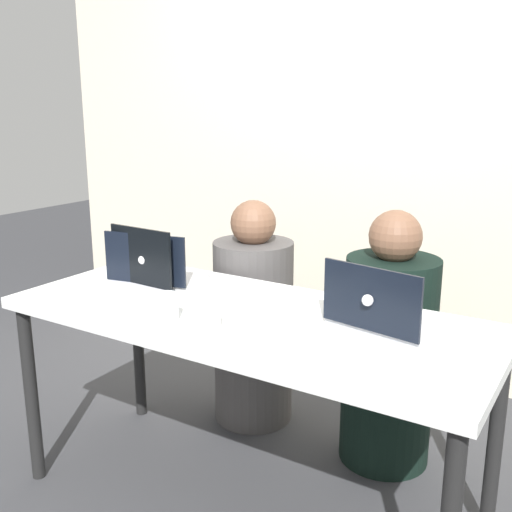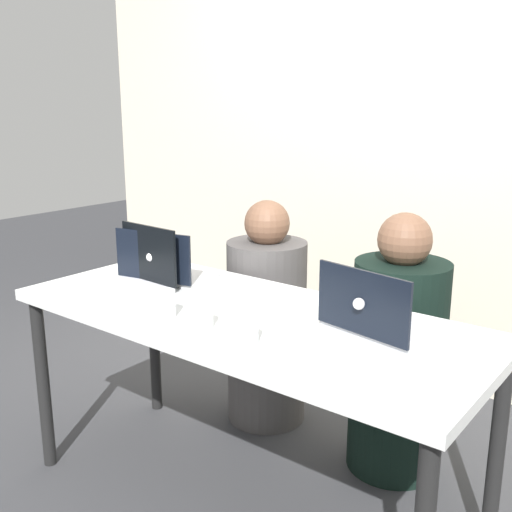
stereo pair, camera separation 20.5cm
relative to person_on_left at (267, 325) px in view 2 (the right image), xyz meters
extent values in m
plane|color=#36373A|center=(0.32, -0.56, -0.46)|extent=(12.00, 12.00, 0.00)
cube|color=beige|center=(0.32, 0.88, 0.87)|extent=(4.50, 0.10, 2.65)
cube|color=silver|center=(0.32, -0.56, 0.27)|extent=(1.68, 0.69, 0.04)
cylinder|color=black|center=(-0.47, -0.86, -0.10)|extent=(0.05, 0.05, 0.71)
cylinder|color=black|center=(-0.47, -0.26, -0.10)|extent=(0.05, 0.05, 0.71)
cylinder|color=black|center=(1.11, -0.26, -0.10)|extent=(0.05, 0.05, 0.71)
cylinder|color=#484544|center=(0.00, 0.00, -0.04)|extent=(0.44, 0.44, 0.85)
sphere|color=brown|center=(0.00, 0.00, 0.47)|extent=(0.20, 0.20, 0.20)
cylinder|color=black|center=(0.64, 0.00, -0.03)|extent=(0.37, 0.37, 0.86)
sphere|color=brown|center=(0.64, 0.00, 0.49)|extent=(0.20, 0.20, 0.20)
cube|color=#B1B3BB|center=(0.78, -0.43, 0.30)|extent=(0.37, 0.27, 0.02)
cube|color=black|center=(0.76, -0.54, 0.41)|extent=(0.33, 0.07, 0.20)
sphere|color=white|center=(0.76, -0.56, 0.41)|extent=(0.04, 0.04, 0.04)
cube|color=#B6B7BA|center=(-0.17, -0.43, 0.30)|extent=(0.38, 0.27, 0.02)
cube|color=black|center=(-0.15, -0.54, 0.41)|extent=(0.34, 0.08, 0.19)
sphere|color=white|center=(-0.15, -0.55, 0.41)|extent=(0.03, 0.03, 0.03)
cube|color=silver|center=(-0.16, -0.68, 0.30)|extent=(0.31, 0.25, 0.02)
cube|color=black|center=(-0.15, -0.55, 0.42)|extent=(0.30, 0.02, 0.22)
sphere|color=white|center=(-0.15, -0.54, 0.42)|extent=(0.04, 0.04, 0.04)
cylinder|color=white|center=(0.15, -0.77, 0.34)|extent=(0.08, 0.08, 0.09)
cylinder|color=silver|center=(0.15, -0.77, 0.32)|extent=(0.07, 0.07, 0.05)
cylinder|color=silver|center=(0.51, -0.78, 0.34)|extent=(0.07, 0.07, 0.09)
cylinder|color=silver|center=(0.51, -0.78, 0.32)|extent=(0.06, 0.06, 0.05)
cylinder|color=white|center=(0.32, -0.76, 0.34)|extent=(0.07, 0.07, 0.09)
cylinder|color=silver|center=(0.32, -0.76, 0.32)|extent=(0.06, 0.06, 0.05)
camera|label=1|loc=(1.37, -2.18, 0.98)|focal=42.00mm
camera|label=2|loc=(1.54, -2.06, 0.98)|focal=42.00mm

